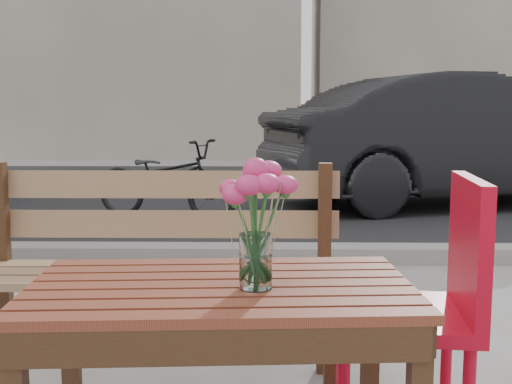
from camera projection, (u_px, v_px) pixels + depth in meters
street at (244, 213)px, 7.02m from camera, size 30.00×8.12×0.12m
backdrop_buildings at (264, 8)px, 15.80m from camera, size 15.50×4.00×8.00m
main_table at (221, 321)px, 1.86m from camera, size 1.14×0.71×0.68m
main_bench at (160, 248)px, 2.74m from camera, size 1.55×0.46×0.97m
red_chair at (429, 297)px, 2.14m from camera, size 0.52×0.52×0.96m
main_vase at (256, 208)px, 1.77m from camera, size 0.20×0.20×0.37m
parked_car at (461, 140)px, 7.80m from camera, size 5.02×2.85×1.56m
bicycle at (166, 179)px, 6.75m from camera, size 1.73×1.09×0.86m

